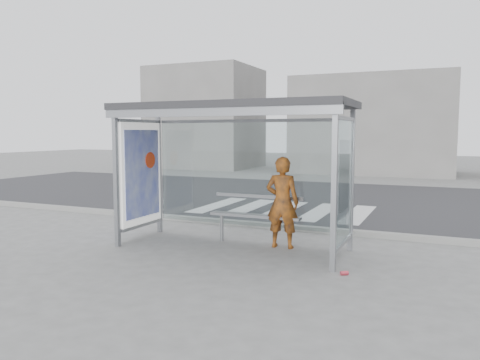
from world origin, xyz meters
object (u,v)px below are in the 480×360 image
Objects in this scene: bus_shelter at (214,139)px; bench at (255,215)px; soda_can at (344,273)px; person at (282,202)px.

bench is at bearing 34.59° from bus_shelter.
soda_can is at bearing -33.98° from bench.
person is at bearing 16.87° from bus_shelter.
person is (1.19, 0.36, -1.15)m from bus_shelter.
bench is 15.42× the size of soda_can.
person reaches higher than bench.
bench reaches higher than soda_can.
person is 14.53× the size of soda_can.
bus_shelter is at bearing 13.10° from person.
bus_shelter is 1.69m from person.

